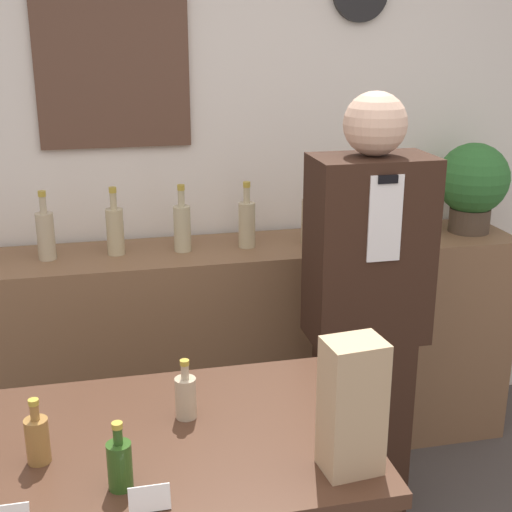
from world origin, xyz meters
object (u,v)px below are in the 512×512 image
at_px(shopkeeper, 365,322).
at_px(potted_plant, 473,183).
at_px(paper_bag, 352,406).
at_px(tape_dispenser, 361,460).

distance_m(shopkeeper, potted_plant, 0.99).
height_order(potted_plant, paper_bag, potted_plant).
bearing_deg(shopkeeper, paper_bag, -113.21).
relative_size(potted_plant, paper_bag, 1.25).
xyz_separation_m(potted_plant, paper_bag, (-1.12, -1.52, -0.15)).
relative_size(paper_bag, tape_dispenser, 3.64).
bearing_deg(tape_dispenser, potted_plant, 54.21).
distance_m(potted_plant, tape_dispenser, 1.90).
relative_size(potted_plant, tape_dispenser, 4.55).
bearing_deg(paper_bag, tape_dispenser, -18.02).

